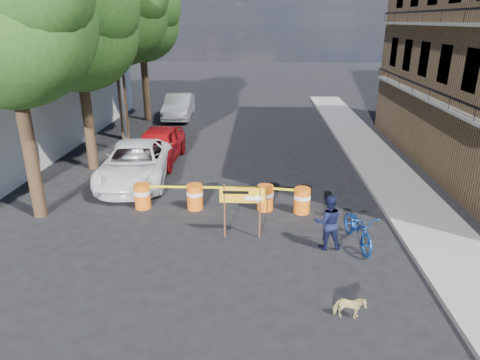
# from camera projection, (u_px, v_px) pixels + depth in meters

# --- Properties ---
(ground) EXTENTS (120.00, 120.00, 0.00)m
(ground) POSITION_uv_depth(u_px,v_px,m) (235.00, 249.00, 12.54)
(ground) COLOR black
(ground) RESTS_ON ground
(sidewalk_east) EXTENTS (2.40, 40.00, 0.15)m
(sidewalk_east) POSITION_uv_depth(u_px,v_px,m) (391.00, 179.00, 17.87)
(sidewalk_east) COLOR gray
(sidewalk_east) RESTS_ON ground
(tree_near) EXTENTS (5.46, 5.20, 9.15)m
(tree_near) POSITION_uv_depth(u_px,v_px,m) (8.00, 18.00, 12.46)
(tree_near) COLOR #332316
(tree_near) RESTS_ON ground
(tree_mid_a) EXTENTS (5.25, 5.00, 8.68)m
(tree_mid_a) POSITION_uv_depth(u_px,v_px,m) (78.00, 28.00, 17.26)
(tree_mid_a) COLOR #332316
(tree_mid_a) RESTS_ON ground
(tree_mid_b) EXTENTS (5.67, 5.40, 9.62)m
(tree_mid_b) POSITION_uv_depth(u_px,v_px,m) (115.00, 11.00, 21.69)
(tree_mid_b) COLOR #332316
(tree_mid_b) RESTS_ON ground
(tree_far) EXTENTS (5.04, 4.80, 8.84)m
(tree_far) POSITION_uv_depth(u_px,v_px,m) (142.00, 21.00, 26.54)
(tree_far) COLOR #332316
(tree_far) RESTS_ON ground
(streetlamp) EXTENTS (1.25, 0.18, 8.00)m
(streetlamp) POSITION_uv_depth(u_px,v_px,m) (120.00, 64.00, 20.14)
(streetlamp) COLOR gray
(streetlamp) RESTS_ON ground
(barrel_far_left) EXTENTS (0.58, 0.58, 0.90)m
(barrel_far_left) POSITION_uv_depth(u_px,v_px,m) (142.00, 196.00, 15.13)
(barrel_far_left) COLOR #EA530D
(barrel_far_left) RESTS_ON ground
(barrel_mid_left) EXTENTS (0.58, 0.58, 0.90)m
(barrel_mid_left) POSITION_uv_depth(u_px,v_px,m) (195.00, 196.00, 15.06)
(barrel_mid_left) COLOR #EA530D
(barrel_mid_left) RESTS_ON ground
(barrel_mid_right) EXTENTS (0.58, 0.58, 0.90)m
(barrel_mid_right) POSITION_uv_depth(u_px,v_px,m) (265.00, 197.00, 14.98)
(barrel_mid_right) COLOR #EA530D
(barrel_mid_right) RESTS_ON ground
(barrel_far_right) EXTENTS (0.58, 0.58, 0.90)m
(barrel_far_right) POSITION_uv_depth(u_px,v_px,m) (302.00, 200.00, 14.76)
(barrel_far_right) COLOR #EA530D
(barrel_far_right) RESTS_ON ground
(detour_sign) EXTENTS (1.36, 0.25, 1.75)m
(detour_sign) POSITION_uv_depth(u_px,v_px,m) (248.00, 200.00, 12.75)
(detour_sign) COLOR #592D19
(detour_sign) RESTS_ON ground
(pedestrian) EXTENTS (0.84, 0.67, 1.67)m
(pedestrian) POSITION_uv_depth(u_px,v_px,m) (328.00, 222.00, 12.32)
(pedestrian) COLOR black
(pedestrian) RESTS_ON ground
(bicycle) EXTENTS (0.90, 1.20, 2.09)m
(bicycle) POSITION_uv_depth(u_px,v_px,m) (360.00, 212.00, 12.43)
(bicycle) COLOR #123E95
(bicycle) RESTS_ON ground
(dog) EXTENTS (0.71, 0.37, 0.58)m
(dog) POSITION_uv_depth(u_px,v_px,m) (349.00, 308.00, 9.52)
(dog) COLOR #D9C67C
(dog) RESTS_ON ground
(suv_white) EXTENTS (3.03, 5.80, 1.56)m
(suv_white) POSITION_uv_depth(u_px,v_px,m) (136.00, 163.00, 17.58)
(suv_white) COLOR white
(suv_white) RESTS_ON ground
(sedan_red) EXTENTS (2.08, 4.84, 1.63)m
(sedan_red) POSITION_uv_depth(u_px,v_px,m) (158.00, 145.00, 19.95)
(sedan_red) COLOR #9F0D11
(sedan_red) RESTS_ON ground
(sedan_silver) EXTENTS (1.89, 4.96, 1.61)m
(sedan_silver) POSITION_uv_depth(u_px,v_px,m) (179.00, 106.00, 29.00)
(sedan_silver) COLOR silver
(sedan_silver) RESTS_ON ground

